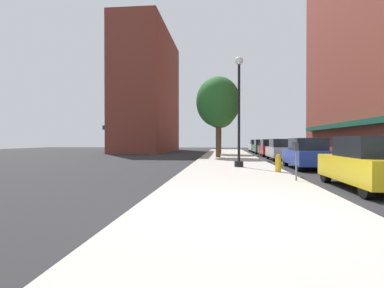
{
  "coord_description": "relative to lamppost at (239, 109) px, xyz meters",
  "views": [
    {
      "loc": [
        -0.51,
        -6.02,
        1.52
      ],
      "look_at": [
        -2.96,
        18.32,
        1.26
      ],
      "focal_mm": 28.8,
      "sensor_mm": 36.0,
      "label": 1
    }
  ],
  "objects": [
    {
      "name": "sidewalk_slab",
      "position": [
        -0.34,
        8.37,
        -3.14
      ],
      "size": [
        4.8,
        50.0,
        0.12
      ],
      "primitive_type": "cube",
      "color": "#A8A399",
      "rests_on": "ground"
    },
    {
      "name": "car_red",
      "position": [
        3.66,
        13.77,
        -2.39
      ],
      "size": [
        1.8,
        4.3,
        1.66
      ],
      "rotation": [
        0.0,
        0.0,
        -0.04
      ],
      "color": "black",
      "rests_on": "ground"
    },
    {
      "name": "lamppost",
      "position": [
        0.0,
        0.0,
        0.0
      ],
      "size": [
        0.48,
        0.48,
        5.9
      ],
      "color": "black",
      "rests_on": "sidewalk_slab"
    },
    {
      "name": "fire_hydrant",
      "position": [
        1.63,
        -2.47,
        -2.68
      ],
      "size": [
        0.33,
        0.26,
        0.79
      ],
      "color": "gold",
      "rests_on": "sidewalk_slab"
    },
    {
      "name": "tree_near",
      "position": [
        -1.26,
        9.47,
        1.58
      ],
      "size": [
        3.71,
        3.71,
        6.83
      ],
      "color": "#4C3823",
      "rests_on": "sidewalk_slab"
    },
    {
      "name": "ground_plane",
      "position": [
        3.66,
        7.37,
        -3.2
      ],
      "size": [
        90.0,
        90.0,
        0.0
      ],
      "primitive_type": "plane",
      "color": "#232326"
    },
    {
      "name": "building_far_background",
      "position": [
        -11.36,
        26.37,
        5.13
      ],
      "size": [
        6.8,
        18.0,
        16.71
      ],
      "color": "brown",
      "rests_on": "ground"
    },
    {
      "name": "car_silver",
      "position": [
        3.66,
        7.87,
        -2.39
      ],
      "size": [
        1.8,
        4.3,
        1.66
      ],
      "rotation": [
        0.0,
        0.0,
        0.01
      ],
      "color": "black",
      "rests_on": "ground"
    },
    {
      "name": "parking_meter_far",
      "position": [
        1.71,
        5.28,
        -2.25
      ],
      "size": [
        0.14,
        0.09,
        1.31
      ],
      "color": "slate",
      "rests_on": "sidewalk_slab"
    },
    {
      "name": "car_white",
      "position": [
        3.66,
        25.69,
        -2.39
      ],
      "size": [
        1.8,
        4.3,
        1.66
      ],
      "rotation": [
        0.0,
        0.0,
        -0.01
      ],
      "color": "black",
      "rests_on": "ground"
    },
    {
      "name": "car_green",
      "position": [
        3.66,
        19.98,
        -2.39
      ],
      "size": [
        1.8,
        4.3,
        1.66
      ],
      "rotation": [
        0.0,
        0.0,
        0.02
      ],
      "color": "black",
      "rests_on": "ground"
    },
    {
      "name": "tree_mid",
      "position": [
        -1.22,
        16.12,
        1.7
      ],
      "size": [
        3.62,
        3.62,
        6.89
      ],
      "color": "#4C3823",
      "rests_on": "sidewalk_slab"
    },
    {
      "name": "parking_meter_near",
      "position": [
        1.71,
        -5.56,
        -2.25
      ],
      "size": [
        0.14,
        0.09,
        1.31
      ],
      "color": "slate",
      "rests_on": "sidewalk_slab"
    },
    {
      "name": "car_blue",
      "position": [
        3.66,
        0.49,
        -2.39
      ],
      "size": [
        1.8,
        4.3,
        1.66
      ],
      "rotation": [
        0.0,
        0.0,
        0.02
      ],
      "color": "black",
      "rests_on": "ground"
    },
    {
      "name": "car_yellow",
      "position": [
        3.66,
        -6.67,
        -2.39
      ],
      "size": [
        1.8,
        4.3,
        1.66
      ],
      "rotation": [
        0.0,
        0.0,
        -0.02
      ],
      "color": "black",
      "rests_on": "ground"
    }
  ]
}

